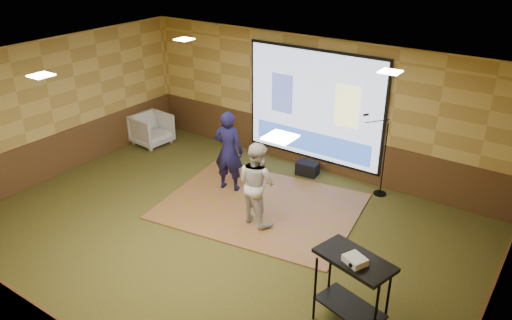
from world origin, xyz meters
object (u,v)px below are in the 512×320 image
Objects in this scene: banquet_chair at (152,130)px; duffel_bag at (307,169)px; dance_floor at (260,206)px; projector at (355,260)px; player_left at (229,151)px; av_table at (353,277)px; player_right at (257,183)px; mic_stand at (380,172)px; projector_screen at (314,107)px.

duffel_bag is at bearing -75.13° from banquet_chair.
projector is at bearing -35.40° from dance_floor.
projector is at bearing 135.30° from player_left.
banquet_chair is 4.19m from duffel_bag.
projector is (0.04, -0.10, 0.35)m from av_table.
banquet_chair is (-4.31, 1.55, -0.43)m from player_right.
mic_stand reaches higher than duffel_bag.
dance_floor is (0.05, -2.14, -1.46)m from projector_screen.
mic_stand is at bearing -108.42° from player_right.
projector_screen is at bearing 91.29° from dance_floor.
banquet_chair is (-4.00, -1.10, -1.08)m from projector_screen.
projector_screen is 3.82× the size of banquet_chair.
mic_stand is at bearing -77.21° from banquet_chair.
av_table is at bearing -108.68° from banquet_chair.
dance_floor is at bearing 152.21° from player_left.
projector_screen reaches higher than player_right.
player_right reaches higher than dance_floor.
av_table is 1.27× the size of banquet_chair.
banquet_chair is at bearing -149.28° from mic_stand.
player_left reaches higher than dance_floor.
player_left is at bearing -126.03° from mic_stand.
duffel_bag is (-2.80, 3.81, -1.00)m from projector.
player_right is at bearing -105.00° from banquet_chair.
projector is 4.11m from mic_stand.
projector is at bearing 162.68° from player_right.
player_left is (-0.91, -1.90, -0.59)m from projector_screen.
banquet_chair reaches higher than duffel_bag.
dance_floor is at bearing -88.71° from projector_screen.
dance_floor is 3.39× the size of av_table.
duffel_bag is (-1.64, -0.08, -0.35)m from mic_stand.
projector_screen reaches higher than banquet_chair.
duffel_bag is at bearing 87.80° from dance_floor.
duffel_bag is (4.12, 0.73, -0.25)m from banquet_chair.
dance_floor is 1.32m from player_left.
mic_stand is (1.45, 2.36, -0.33)m from player_right.
banquet_chair is at bearing -28.57° from player_left.
player_left is at bearing -115.49° from projector_screen.
av_table is at bearing 138.67° from projector.
av_table is at bearing -50.86° from mic_stand.
banquet_chair is at bearing -169.90° from duffel_bag.
banquet_chair reaches higher than dance_floor.
av_table is (2.82, -1.94, 0.79)m from dance_floor.
player_left reaches higher than av_table.
player_left is at bearing -18.34° from player_right.
duffel_bag is (1.02, 1.54, -0.74)m from player_left.
player_right is at bearing 174.37° from projector.
projector_screen is at bearing 125.14° from av_table.
projector reaches higher than dance_floor.
dance_floor is 1.78m from duffel_bag.
mic_stand reaches higher than player_right.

